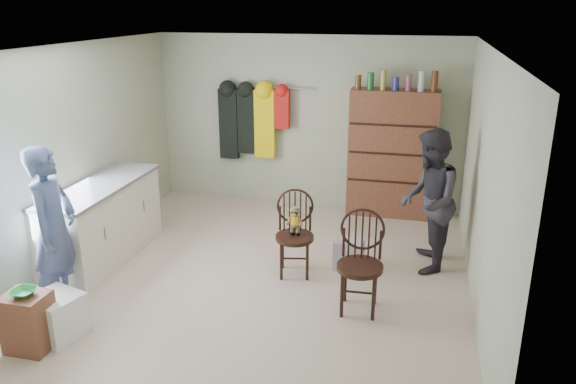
% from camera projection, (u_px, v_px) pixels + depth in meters
% --- Properties ---
extents(ground_plane, '(5.00, 5.00, 0.00)m').
position_uv_depth(ground_plane, '(262.00, 276.00, 6.32)').
color(ground_plane, beige).
rests_on(ground_plane, ground).
extents(room_walls, '(5.00, 5.00, 5.00)m').
position_uv_depth(room_walls, '(273.00, 128.00, 6.31)').
color(room_walls, '#AFB597').
rests_on(room_walls, ground).
extents(counter, '(0.64, 1.86, 0.94)m').
position_uv_depth(counter, '(102.00, 222.00, 6.60)').
color(counter, silver).
rests_on(counter, ground).
extents(stool, '(0.37, 0.32, 0.53)m').
position_uv_depth(stool, '(28.00, 322.00, 4.91)').
color(stool, brown).
rests_on(stool, ground).
extents(bowl, '(0.22, 0.22, 0.05)m').
position_uv_depth(bowl, '(23.00, 292.00, 4.82)').
color(bowl, green).
rests_on(bowl, stool).
extents(plastic_tub, '(0.52, 0.51, 0.40)m').
position_uv_depth(plastic_tub, '(57.00, 316.00, 5.13)').
color(plastic_tub, white).
rests_on(plastic_tub, ground).
extents(chair_front, '(0.50, 0.50, 0.96)m').
position_uv_depth(chair_front, '(295.00, 228.00, 6.24)').
color(chair_front, black).
rests_on(chair_front, ground).
extents(chair_far, '(0.47, 0.47, 1.03)m').
position_uv_depth(chair_far, '(361.00, 258.00, 5.49)').
color(chair_far, black).
rests_on(chair_far, ground).
extents(striped_bag, '(0.34, 0.28, 0.34)m').
position_uv_depth(striped_bag, '(349.00, 254.00, 6.45)').
color(striped_bag, '#E57278').
rests_on(striped_bag, ground).
extents(person_left, '(0.49, 0.67, 1.68)m').
position_uv_depth(person_left, '(54.00, 230.00, 5.41)').
color(person_left, '#475682').
rests_on(person_left, ground).
extents(person_right, '(0.63, 0.80, 1.63)m').
position_uv_depth(person_right, '(429.00, 201.00, 6.26)').
color(person_right, '#2D2B33').
rests_on(person_right, ground).
extents(dresser, '(1.20, 0.39, 2.07)m').
position_uv_depth(dresser, '(392.00, 153.00, 7.87)').
color(dresser, brown).
rests_on(dresser, ground).
extents(coat_rack, '(1.42, 0.12, 1.09)m').
position_uv_depth(coat_rack, '(251.00, 121.00, 8.30)').
color(coat_rack, '#99999E').
rests_on(coat_rack, ground).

